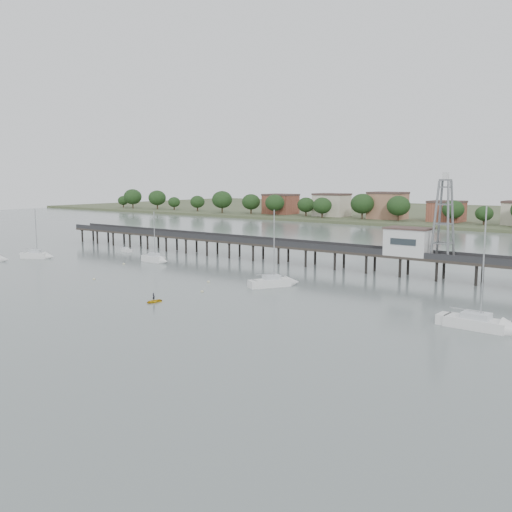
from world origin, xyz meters
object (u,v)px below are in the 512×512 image
(pier, at_px, (297,247))
(sailboat_c, at_px, (279,282))
(sailboat_b, at_px, (157,259))
(white_tender, at_px, (127,250))
(sailboat_d, at_px, (491,326))
(sailboat_a, at_px, (40,256))
(yellow_dinghy, at_px, (154,302))
(lattice_tower, at_px, (444,219))

(pier, bearing_deg, sailboat_c, -63.67)
(sailboat_b, xyz_separation_m, white_tender, (-19.50, 7.79, -0.26))
(sailboat_c, distance_m, sailboat_d, 38.10)
(sailboat_c, relative_size, sailboat_a, 1.15)
(sailboat_a, height_order, yellow_dinghy, sailboat_a)
(sailboat_a, bearing_deg, sailboat_c, -24.29)
(sailboat_b, distance_m, yellow_dinghy, 41.07)
(yellow_dinghy, bearing_deg, white_tender, 149.30)
(sailboat_c, xyz_separation_m, sailboat_a, (-63.52, -5.75, 0.01))
(lattice_tower, height_order, yellow_dinghy, lattice_tower)
(sailboat_d, bearing_deg, yellow_dinghy, -160.49)
(white_tender, bearing_deg, sailboat_c, -3.90)
(sailboat_b, height_order, sailboat_a, sailboat_a)
(pier, distance_m, yellow_dinghy, 45.01)
(sailboat_c, relative_size, yellow_dinghy, 5.26)
(sailboat_d, bearing_deg, white_tender, 169.00)
(sailboat_b, relative_size, yellow_dinghy, 4.43)
(pier, bearing_deg, white_tender, -169.31)
(lattice_tower, bearing_deg, sailboat_c, -131.68)
(pier, height_order, sailboat_c, sailboat_c)
(pier, relative_size, sailboat_a, 12.43)
(sailboat_a, xyz_separation_m, sailboat_d, (100.76, -2.31, -0.02))
(pier, relative_size, white_tender, 43.77)
(yellow_dinghy, bearing_deg, lattice_tower, 63.65)
(pier, height_order, lattice_tower, lattice_tower)
(sailboat_c, height_order, sailboat_b, sailboat_c)
(pier, relative_size, sailboat_c, 10.77)
(sailboat_a, bearing_deg, yellow_dinghy, -45.61)
(lattice_tower, distance_m, sailboat_a, 89.10)
(sailboat_a, bearing_deg, lattice_tower, -10.68)
(lattice_tower, height_order, sailboat_d, lattice_tower)
(sailboat_a, relative_size, white_tender, 3.52)
(sailboat_a, bearing_deg, sailboat_b, -4.68)
(lattice_tower, bearing_deg, sailboat_b, -164.10)
(pier, height_order, yellow_dinghy, pier)
(lattice_tower, height_order, sailboat_b, lattice_tower)
(sailboat_b, xyz_separation_m, yellow_dinghy, (29.75, -28.30, -0.65))
(sailboat_b, distance_m, sailboat_d, 75.93)
(sailboat_b, bearing_deg, sailboat_d, -8.74)
(yellow_dinghy, bearing_deg, pier, 100.26)
(sailboat_a, bearing_deg, pier, -0.87)
(pier, relative_size, sailboat_d, 9.28)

